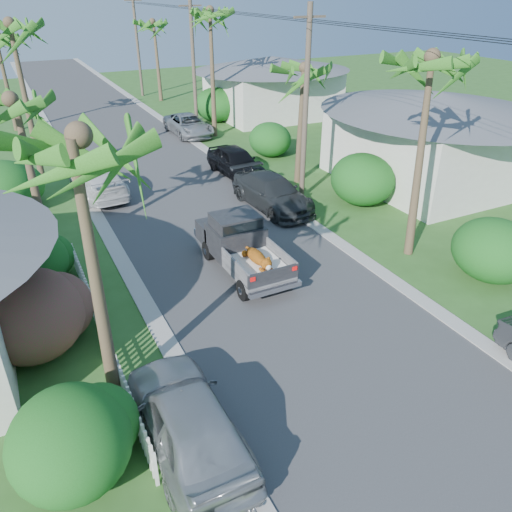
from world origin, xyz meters
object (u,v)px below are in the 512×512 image
palm_l_b (14,100)px  utility_pole_d (138,45)px  palm_r_a (436,58)px  palm_r_d (154,22)px  parked_car_ln (188,420)px  palm_r_c (210,11)px  parked_car_lf (98,181)px  palm_r_b (303,69)px  parked_car_rf (236,162)px  utility_pole_c (194,66)px  parked_car_rd (188,125)px  palm_l_c (9,25)px  parked_car_rm (272,193)px  house_right_far (272,89)px  utility_pole_b (306,106)px  palm_l_a (70,139)px  pickup_truck (239,243)px  house_right_near (431,142)px

palm_l_b → utility_pole_d: (12.40, 31.00, -1.55)m
palm_r_a → palm_r_d: (0.20, 34.00, -0.69)m
parked_car_ln → palm_l_b: palm_l_b is taller
parked_car_ln → palm_r_d: (11.50, 39.30, 5.91)m
palm_r_c → palm_r_d: 14.07m
parked_car_lf → palm_r_b: bearing=159.8°
parked_car_rf → palm_l_b: palm_l_b is taller
utility_pole_c → parked_car_rd: bearing=-137.1°
palm_l_c → parked_car_rm: bearing=-44.7°
parked_car_rd → palm_r_b: size_ratio=0.72×
palm_r_b → utility_pole_c: (-1.00, 13.00, -1.35)m
house_right_far → palm_l_b: bearing=-137.7°
parked_car_rm → utility_pole_d: (2.00, 30.49, 3.83)m
utility_pole_b → utility_pole_c: 15.00m
palm_l_a → palm_r_c: palm_r_c is taller
palm_r_a → pickup_truck: bearing=163.3°
palm_r_c → house_right_near: bearing=-64.1°
parked_car_rf → utility_pole_b: bearing=-73.5°
parked_car_rd → palm_r_a: 22.18m
parked_car_rm → utility_pole_b: utility_pole_b is taller
parked_car_rf → palm_r_a: palm_r_a is taller
parked_car_rf → palm_r_a: size_ratio=0.54×
parked_car_rf → parked_car_rd: 9.52m
parked_car_rf → palm_r_b: bearing=-47.5°
parked_car_rd → palm_r_c: 7.64m
parked_car_lf → utility_pole_d: 26.92m
parked_car_rm → utility_pole_d: size_ratio=0.59×
parked_car_ln → parked_car_rm: bearing=-126.3°
palm_l_a → house_right_near: palm_l_a is taller
palm_r_d → utility_pole_d: size_ratio=0.89×
house_right_far → utility_pole_c: utility_pole_c is taller
parked_car_rm → palm_l_b: palm_l_b is taller
parked_car_ln → palm_r_b: size_ratio=0.67×
parked_car_rf → utility_pole_c: size_ratio=0.52×
parked_car_ln → pickup_truck: bearing=-123.1°
utility_pole_b → parked_car_rd: bearing=94.0°
parked_car_rm → utility_pole_b: size_ratio=0.59×
parked_car_rd → house_right_near: (8.39, -15.08, 1.50)m
parked_car_ln → palm_l_b: bearing=-81.1°
parked_car_lf → palm_l_b: bearing=58.1°
pickup_truck → house_right_near: (13.29, 4.03, 1.21)m
parked_car_lf → palm_r_c: size_ratio=0.56×
parked_car_lf → utility_pole_b: (9.20, -4.99, 3.83)m
palm_r_c → utility_pole_b: palm_r_c is taller
parked_car_rf → palm_l_a: 18.83m
palm_l_b → utility_pole_c: 20.30m
palm_r_a → utility_pole_c: bearing=91.8°
palm_r_b → utility_pole_d: size_ratio=0.80×
parked_car_rf → house_right_near: bearing=-34.5°
palm_l_b → utility_pole_b: (12.40, 1.00, -1.55)m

